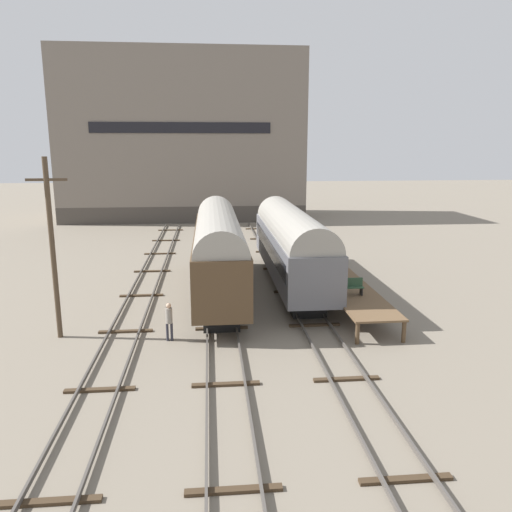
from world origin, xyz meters
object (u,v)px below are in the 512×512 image
Objects in this scene: train_car_brown at (218,246)px; bench at (350,286)px; person_worker at (169,318)px; train_car_grey at (291,242)px; utility_pole at (52,247)px.

train_car_brown is 8.32m from bench.
train_car_grey is at bearing 50.74° from person_worker.
utility_pole is (-5.25, 0.95, 3.28)m from person_worker.
person_worker is at bearing -108.87° from train_car_brown.
person_worker is 0.22× the size of utility_pole.
utility_pole is (-7.71, -6.25, 1.37)m from train_car_brown.
person_worker is at bearing -163.41° from bench.
train_car_brown is 10.02m from utility_pole.
train_car_grey is 14.73m from utility_pole.
train_car_grey is at bearing 18.36° from train_car_brown.
train_car_brown is at bearing -161.64° from train_car_grey.
bench is (2.22, -5.97, -1.26)m from train_car_grey.
bench is at bearing 16.59° from person_worker.
utility_pole reaches higher than train_car_brown.
person_worker is 6.26m from utility_pole.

